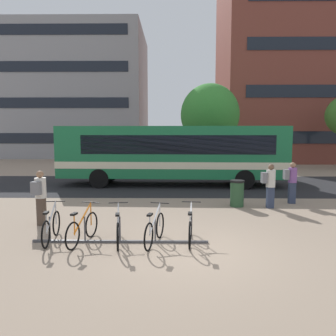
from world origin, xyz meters
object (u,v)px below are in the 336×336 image
object	(u,v)px
parked_bicycle_silver_0	(51,227)
parked_bicycle_white_4	(190,228)
commuter_grey_pack_0	(270,183)
trash_bin	(237,193)
city_bus	(171,153)
parked_bicycle_silver_2	(118,229)
parked_bicycle_silver_3	(155,230)
commuter_grey_pack_2	(40,194)
parked_bicycle_orange_1	(83,229)
commuter_grey_pack_1	(291,180)
street_tree_0	(210,115)

from	to	relation	value
parked_bicycle_silver_0	parked_bicycle_white_4	xyz separation A→B (m)	(3.67, -0.03, 0.00)
commuter_grey_pack_0	trash_bin	size ratio (longest dim) A/B	1.64
city_bus	parked_bicycle_silver_0	distance (m)	9.98
city_bus	parked_bicycle_silver_2	size ratio (longest dim) A/B	7.07
parked_bicycle_white_4	parked_bicycle_silver_3	bearing A→B (deg)	103.60
parked_bicycle_silver_0	commuter_grey_pack_2	xyz separation A→B (m)	(-0.88, 1.53, 0.60)
city_bus	parked_bicycle_orange_1	distance (m)	9.86
commuter_grey_pack_0	commuter_grey_pack_1	xyz separation A→B (m)	(1.12, 0.82, 0.00)
commuter_grey_pack_0	commuter_grey_pack_2	distance (m)	8.16
parked_bicycle_orange_1	trash_bin	size ratio (longest dim) A/B	1.64
city_bus	parked_bicycle_white_4	xyz separation A→B (m)	(0.55, -9.40, -1.39)
parked_bicycle_silver_0	commuter_grey_pack_2	size ratio (longest dim) A/B	1.01
parked_bicycle_white_4	commuter_grey_pack_2	bearing A→B (deg)	76.31
parked_bicycle_silver_0	commuter_grey_pack_1	world-z (taller)	commuter_grey_pack_1
parked_bicycle_orange_1	trash_bin	world-z (taller)	trash_bin
parked_bicycle_silver_0	commuter_grey_pack_1	bearing A→B (deg)	-64.31
trash_bin	street_tree_0	xyz separation A→B (m)	(0.28, 12.07, 3.66)
parked_bicycle_orange_1	parked_bicycle_silver_2	world-z (taller)	same
commuter_grey_pack_0	trash_bin	xyz separation A→B (m)	(-1.18, 0.26, -0.45)
commuter_grey_pack_2	commuter_grey_pack_0	bearing A→B (deg)	-65.92
commuter_grey_pack_2	street_tree_0	size ratio (longest dim) A/B	0.26
city_bus	commuter_grey_pack_0	xyz separation A→B (m)	(3.78, -5.40, -0.81)
parked_bicycle_orange_1	commuter_grey_pack_1	distance (m)	8.71
trash_bin	parked_bicycle_orange_1	bearing A→B (deg)	-138.24
parked_bicycle_orange_1	trash_bin	xyz separation A→B (m)	(4.87, 4.35, 0.13)
parked_bicycle_white_4	trash_bin	bearing A→B (deg)	-20.59
parked_bicycle_silver_0	trash_bin	size ratio (longest dim) A/B	1.67
parked_bicycle_silver_2	parked_bicycle_silver_0	bearing A→B (deg)	76.99
parked_bicycle_white_4	parked_bicycle_silver_2	bearing A→B (deg)	99.09
parked_bicycle_white_4	street_tree_0	xyz separation A→B (m)	(2.34, 16.32, 3.80)
parked_bicycle_silver_3	street_tree_0	xyz separation A→B (m)	(3.27, 16.46, 3.80)
city_bus	commuter_grey_pack_2	world-z (taller)	city_bus
parked_bicycle_silver_3	parked_bicycle_white_4	bearing A→B (deg)	-67.96
commuter_grey_pack_2	trash_bin	bearing A→B (deg)	-61.12
commuter_grey_pack_1	trash_bin	bearing A→B (deg)	-166.86
street_tree_0	commuter_grey_pack_1	bearing A→B (deg)	-80.06
city_bus	parked_bicycle_orange_1	world-z (taller)	city_bus
parked_bicycle_orange_1	street_tree_0	world-z (taller)	street_tree_0
city_bus	trash_bin	xyz separation A→B (m)	(2.60, -5.15, -1.26)
city_bus	commuter_grey_pack_1	xyz separation A→B (m)	(4.90, -4.58, -0.81)
parked_bicycle_silver_2	commuter_grey_pack_0	size ratio (longest dim) A/B	1.02
city_bus	parked_bicycle_silver_3	world-z (taller)	city_bus
city_bus	parked_bicycle_silver_2	world-z (taller)	city_bus
parked_bicycle_orange_1	parked_bicycle_silver_3	distance (m)	1.88
parked_bicycle_orange_1	street_tree_0	xyz separation A→B (m)	(5.15, 16.41, 3.80)
city_bus	trash_bin	size ratio (longest dim) A/B	11.76
parked_bicycle_white_4	commuter_grey_pack_0	distance (m)	5.17
parked_bicycle_orange_1	commuter_grey_pack_0	world-z (taller)	commuter_grey_pack_0
city_bus	commuter_grey_pack_1	bearing A→B (deg)	139.08
parked_bicycle_white_4	street_tree_0	world-z (taller)	street_tree_0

